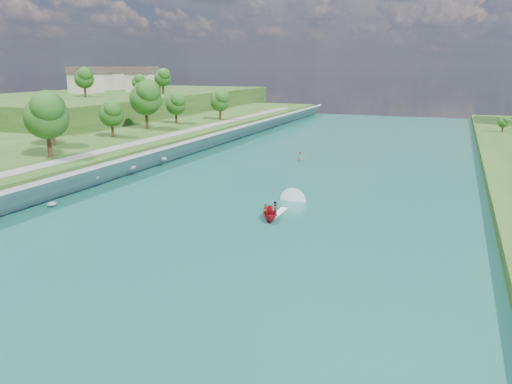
% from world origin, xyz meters
% --- Properties ---
extents(ground, '(260.00, 260.00, 0.00)m').
position_xyz_m(ground, '(0.00, 0.00, 0.00)').
color(ground, '#2D5119').
rests_on(ground, ground).
extents(river_water, '(55.00, 240.00, 0.10)m').
position_xyz_m(river_water, '(0.00, 20.00, 0.05)').
color(river_water, '#185B4F').
rests_on(river_water, ground).
extents(berm_west, '(45.00, 240.00, 3.50)m').
position_xyz_m(berm_west, '(-50.00, 20.00, 1.75)').
color(berm_west, '#2D5119').
rests_on(berm_west, ground).
extents(ridge_west, '(60.00, 120.00, 9.00)m').
position_xyz_m(ridge_west, '(-82.50, 95.00, 4.50)').
color(ridge_west, '#2D5119').
rests_on(ridge_west, ground).
extents(riprap_bank, '(4.06, 236.00, 4.05)m').
position_xyz_m(riprap_bank, '(-25.86, 19.03, 1.81)').
color(riprap_bank, slate).
rests_on(riprap_bank, ground).
extents(riverside_path, '(3.00, 200.00, 0.10)m').
position_xyz_m(riverside_path, '(-32.50, 20.00, 3.55)').
color(riverside_path, gray).
rests_on(riverside_path, berm_west).
extents(ridge_houses, '(29.50, 29.50, 8.40)m').
position_xyz_m(ridge_houses, '(-88.67, 100.00, 13.31)').
color(ridge_houses, beige).
rests_on(ridge_houses, ridge_west).
extents(trees_ridge, '(24.33, 52.37, 9.66)m').
position_xyz_m(trees_ridge, '(-73.18, 93.20, 13.45)').
color(trees_ridge, '#124615').
rests_on(trees_ridge, ridge_west).
extents(motorboat, '(3.60, 18.84, 2.13)m').
position_xyz_m(motorboat, '(3.42, 8.73, 0.74)').
color(motorboat, '#AA0D1C').
rests_on(motorboat, river_water).
extents(raft, '(2.33, 2.85, 1.67)m').
position_xyz_m(raft, '(-4.24, 44.31, 0.47)').
color(raft, '#919399').
rests_on(raft, river_water).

